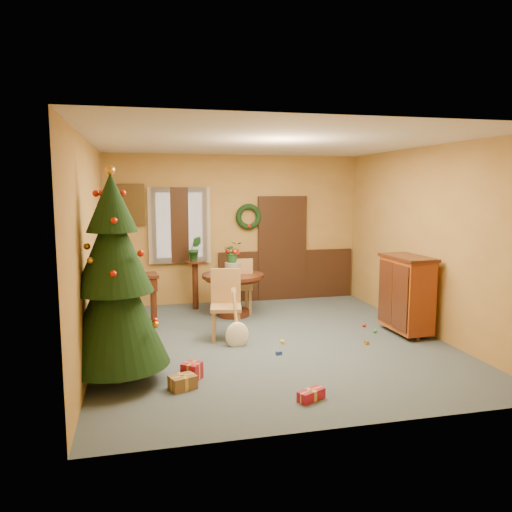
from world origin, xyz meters
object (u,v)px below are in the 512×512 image
object	(u,v)px
chair_near	(226,302)
dining_table	(233,287)
writing_desk	(129,287)
sideboard	(406,292)
christmas_tree	(114,282)

from	to	relation	value
chair_near	dining_table	bearing A→B (deg)	74.82
writing_desk	sideboard	xyz separation A→B (m)	(4.21, -1.54, 0.02)
christmas_tree	writing_desk	xyz separation A→B (m)	(0.09, 2.53, -0.56)
chair_near	writing_desk	bearing A→B (deg)	142.33
christmas_tree	writing_desk	distance (m)	2.60
dining_table	christmas_tree	xyz separation A→B (m)	(-1.88, -2.71, 0.67)
christmas_tree	sideboard	world-z (taller)	christmas_tree
writing_desk	dining_table	bearing A→B (deg)	5.57
christmas_tree	writing_desk	size ratio (longest dim) A/B	2.54
dining_table	chair_near	distance (m)	1.33
dining_table	sideboard	world-z (taller)	sideboard
chair_near	christmas_tree	xyz separation A→B (m)	(-1.53, -1.42, 0.63)
dining_table	chair_near	bearing A→B (deg)	-105.18
christmas_tree	dining_table	bearing A→B (deg)	55.19
christmas_tree	writing_desk	world-z (taller)	christmas_tree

